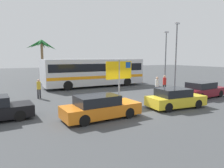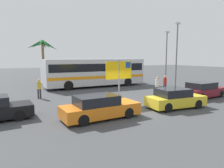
% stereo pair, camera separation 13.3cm
% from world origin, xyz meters
% --- Properties ---
extents(ground, '(120.00, 120.00, 0.00)m').
position_xyz_m(ground, '(0.00, 0.00, 0.00)').
color(ground, '#424447').
extents(bus_front_coach, '(11.51, 2.64, 3.17)m').
position_xyz_m(bus_front_coach, '(1.76, 10.39, 1.78)').
color(bus_front_coach, silver).
rests_on(bus_front_coach, ground).
extents(bus_rear_coach, '(11.51, 2.64, 3.17)m').
position_xyz_m(bus_rear_coach, '(2.05, 14.07, 1.78)').
color(bus_rear_coach, silver).
rests_on(bus_rear_coach, ground).
extents(ferry_sign, '(2.20, 0.22, 3.20)m').
position_xyz_m(ferry_sign, '(0.06, 1.67, 2.33)').
color(ferry_sign, gray).
rests_on(ferry_sign, ground).
extents(car_maroon, '(4.49, 2.09, 1.32)m').
position_xyz_m(car_maroon, '(7.35, 0.28, 0.64)').
color(car_maroon, maroon).
rests_on(car_maroon, ground).
extents(car_orange, '(4.46, 1.95, 1.32)m').
position_xyz_m(car_orange, '(-2.82, -1.26, 0.64)').
color(car_orange, orange).
rests_on(car_orange, ground).
extents(car_yellow, '(4.03, 1.98, 1.32)m').
position_xyz_m(car_yellow, '(2.68, -1.32, 0.63)').
color(car_yellow, yellow).
rests_on(car_yellow, ground).
extents(pedestrian_by_bus, '(0.32, 0.32, 1.71)m').
position_xyz_m(pedestrian_by_bus, '(4.33, 2.56, 1.01)').
color(pedestrian_by_bus, '#1E2347').
rests_on(pedestrian_by_bus, ground).
extents(pedestrian_near_sign, '(0.32, 0.32, 1.71)m').
position_xyz_m(pedestrian_near_sign, '(5.82, 3.27, 1.01)').
color(pedestrian_near_sign, '#2D2D33').
rests_on(pedestrian_near_sign, ground).
extents(pedestrian_crossing_lot, '(0.32, 0.32, 1.62)m').
position_xyz_m(pedestrian_crossing_lot, '(-5.06, 6.09, 0.95)').
color(pedestrian_crossing_lot, '#2D2D33').
rests_on(pedestrian_crossing_lot, ground).
extents(lamp_post_left_side, '(0.56, 0.20, 6.91)m').
position_xyz_m(lamp_post_left_side, '(8.41, 4.58, 3.78)').
color(lamp_post_left_side, slate).
rests_on(lamp_post_left_side, ground).
extents(lamp_post_right_side, '(0.56, 0.20, 6.42)m').
position_xyz_m(lamp_post_right_side, '(9.68, 7.54, 3.53)').
color(lamp_post_right_side, slate).
rests_on(lamp_post_right_side, ground).
extents(palm_tree_seaside, '(4.00, 4.01, 5.66)m').
position_xyz_m(palm_tree_seaside, '(-3.11, 16.93, 4.60)').
color(palm_tree_seaside, brown).
rests_on(palm_tree_seaside, ground).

